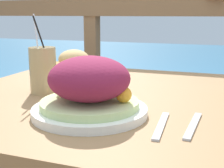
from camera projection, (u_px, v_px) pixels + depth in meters
name	position (u px, v px, depth m)	size (l,w,h in m)	color
patio_table	(134.00, 124.00, 0.98)	(1.16, 0.94, 0.76)	#997047
railing_fence	(173.00, 60.00, 1.62)	(2.80, 0.08, 1.08)	brown
sea_backdrop	(202.00, 76.00, 4.04)	(12.00, 4.00, 0.43)	teal
salad_plate	(90.00, 90.00, 0.78)	(0.29, 0.29, 0.15)	white
drink_glass	(43.00, 70.00, 0.99)	(0.08, 0.08, 0.25)	tan
bread_basket	(74.00, 70.00, 1.13)	(0.21, 0.21, 0.12)	#AD7F47
fork	(161.00, 125.00, 0.71)	(0.03, 0.18, 0.00)	silver
knife	(193.00, 125.00, 0.71)	(0.03, 0.18, 0.00)	silver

